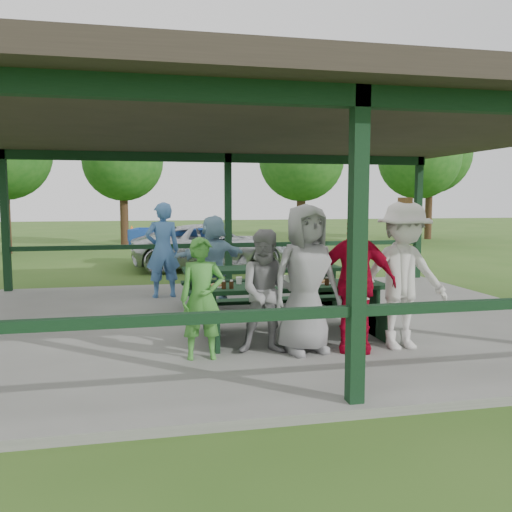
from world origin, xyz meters
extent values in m
plane|color=#32591B|center=(0.00, 0.00, 0.00)|extent=(90.00, 90.00, 0.00)
cube|color=slate|center=(0.00, 0.00, 0.05)|extent=(10.00, 8.00, 0.10)
cube|color=black|center=(0.00, -3.80, 1.60)|extent=(0.15, 0.15, 3.00)
cube|color=black|center=(-4.80, 3.80, 1.60)|extent=(0.15, 0.15, 3.00)
cube|color=black|center=(0.00, 3.80, 1.60)|extent=(0.15, 0.15, 3.00)
cube|color=black|center=(4.80, 3.80, 1.60)|extent=(0.15, 0.15, 3.00)
cube|color=black|center=(-2.40, -3.80, 1.00)|extent=(4.65, 0.10, 0.10)
cube|color=black|center=(-2.40, 3.80, 1.00)|extent=(4.65, 0.10, 0.10)
cube|color=black|center=(2.40, 3.80, 1.00)|extent=(4.65, 0.10, 0.10)
cube|color=black|center=(0.00, -3.80, 3.00)|extent=(9.80, 0.15, 0.20)
cube|color=black|center=(0.00, 3.80, 3.00)|extent=(9.80, 0.15, 0.20)
cube|color=#2D2620|center=(0.00, 0.00, 3.22)|extent=(10.60, 8.60, 0.24)
cube|color=black|center=(0.11, -1.20, 0.82)|extent=(2.71, 0.75, 0.06)
cube|color=black|center=(0.11, -1.75, 0.53)|extent=(2.71, 0.28, 0.05)
cube|color=black|center=(0.11, -0.65, 0.53)|extent=(2.71, 0.28, 0.05)
cube|color=black|center=(-1.07, -1.20, 0.47)|extent=(0.06, 0.70, 0.75)
cube|color=black|center=(1.28, -1.20, 0.47)|extent=(0.06, 0.70, 0.75)
cube|color=black|center=(-1.07, -1.20, 0.33)|extent=(0.06, 1.39, 0.45)
cube|color=black|center=(1.28, -1.20, 0.33)|extent=(0.06, 1.39, 0.45)
cube|color=black|center=(0.13, 0.80, 0.82)|extent=(2.82, 0.75, 0.06)
cube|color=black|center=(0.13, 0.25, 0.53)|extent=(2.82, 0.28, 0.05)
cube|color=black|center=(0.13, 1.35, 0.53)|extent=(2.82, 0.28, 0.05)
cube|color=black|center=(-1.10, 0.80, 0.47)|extent=(0.06, 0.70, 0.75)
cube|color=black|center=(1.36, 0.80, 0.47)|extent=(0.06, 0.70, 0.75)
cube|color=black|center=(-1.10, 0.80, 0.33)|extent=(0.06, 1.39, 0.45)
cube|color=black|center=(1.36, 0.80, 0.33)|extent=(0.06, 1.39, 0.45)
cylinder|color=white|center=(-0.99, -1.20, 0.86)|extent=(0.22, 0.22, 0.01)
torus|color=#956435|center=(-1.03, -1.22, 0.88)|extent=(0.10, 0.10, 0.03)
torus|color=#956435|center=(-0.95, -1.22, 0.88)|extent=(0.10, 0.10, 0.03)
torus|color=#956435|center=(-0.99, -1.16, 0.88)|extent=(0.10, 0.10, 0.03)
cylinder|color=white|center=(-0.16, -1.20, 0.86)|extent=(0.22, 0.22, 0.01)
torus|color=#956435|center=(-0.20, -1.22, 0.88)|extent=(0.10, 0.10, 0.03)
torus|color=#956435|center=(-0.12, -1.22, 0.88)|extent=(0.10, 0.10, 0.03)
torus|color=#956435|center=(-0.16, -1.16, 0.88)|extent=(0.10, 0.10, 0.03)
cylinder|color=white|center=(0.58, -1.20, 0.86)|extent=(0.22, 0.22, 0.01)
torus|color=#956435|center=(0.54, -1.22, 0.88)|extent=(0.10, 0.10, 0.03)
torus|color=#956435|center=(0.62, -1.22, 0.88)|extent=(0.10, 0.10, 0.03)
torus|color=#956435|center=(0.58, -1.16, 0.88)|extent=(0.10, 0.10, 0.03)
cylinder|color=white|center=(1.26, -1.20, 0.86)|extent=(0.22, 0.22, 0.01)
torus|color=#956435|center=(1.22, -1.22, 0.88)|extent=(0.10, 0.10, 0.03)
torus|color=#956435|center=(1.30, -1.22, 0.88)|extent=(0.10, 0.10, 0.03)
torus|color=#956435|center=(1.26, -1.16, 0.88)|extent=(0.10, 0.10, 0.03)
cylinder|color=#381E0F|center=(-0.91, -1.38, 0.90)|extent=(0.06, 0.06, 0.10)
cylinder|color=#381E0F|center=(-0.80, -1.38, 0.90)|extent=(0.06, 0.06, 0.10)
cylinder|color=#381E0F|center=(-0.43, -1.38, 0.90)|extent=(0.06, 0.06, 0.10)
cylinder|color=#381E0F|center=(0.44, -1.38, 0.90)|extent=(0.06, 0.06, 0.10)
cylinder|color=#381E0F|center=(0.57, -1.38, 0.90)|extent=(0.06, 0.06, 0.10)
cylinder|color=#381E0F|center=(0.57, -1.38, 0.90)|extent=(0.06, 0.06, 0.10)
cone|color=white|center=(-0.63, -1.00, 0.90)|extent=(0.09, 0.09, 0.10)
cone|color=white|center=(-0.44, -1.00, 0.90)|extent=(0.09, 0.09, 0.10)
cone|color=white|center=(0.07, -1.00, 0.90)|extent=(0.09, 0.09, 0.10)
cone|color=white|center=(0.11, -1.00, 0.90)|extent=(0.09, 0.09, 0.10)
cone|color=white|center=(0.42, -1.00, 0.90)|extent=(0.09, 0.09, 0.10)
imported|color=#418D33|center=(-1.28, -2.05, 0.85)|extent=(0.56, 0.38, 1.50)
imported|color=gray|center=(-0.43, -1.98, 0.89)|extent=(0.86, 0.72, 1.59)
imported|color=gray|center=(0.05, -2.04, 1.05)|extent=(1.04, 0.78, 1.91)
imported|color=#9D051D|center=(0.68, -2.10, 1.00)|extent=(1.15, 0.76, 1.81)
imported|color=silver|center=(1.35, -2.13, 1.07)|extent=(1.27, 0.76, 1.93)
cylinder|color=brown|center=(1.35, -2.13, 1.97)|extent=(0.33, 0.33, 0.02)
cylinder|color=brown|center=(1.35, -2.13, 2.03)|extent=(0.20, 0.20, 0.11)
imported|color=#7DA8C2|center=(-0.62, 1.77, 0.93)|extent=(1.61, 1.09, 1.66)
imported|color=#4270AC|center=(-1.56, 2.34, 1.05)|extent=(0.76, 0.56, 1.90)
imported|color=gray|center=(1.32, 1.54, 0.82)|extent=(0.82, 0.71, 1.45)
imported|color=silver|center=(0.13, 7.34, 0.66)|extent=(4.82, 2.28, 1.33)
cube|color=#1B4497|center=(-0.97, 8.82, 0.72)|extent=(2.76, 1.82, 0.11)
cube|color=#1B4497|center=(-1.11, 8.21, 0.95)|extent=(2.47, 0.64, 0.36)
cube|color=#1B4497|center=(-0.82, 9.44, 0.95)|extent=(2.47, 0.64, 0.36)
cube|color=#1B4497|center=(-2.20, 9.12, 0.95)|extent=(0.35, 1.24, 0.36)
cube|color=#1B4497|center=(0.26, 8.53, 0.95)|extent=(0.35, 1.24, 0.36)
cylinder|color=black|center=(-1.92, 8.36, 0.34)|extent=(0.71, 0.32, 0.69)
cylinder|color=yellow|center=(-1.92, 8.36, 0.34)|extent=(0.29, 0.25, 0.25)
cylinder|color=black|center=(-1.60, 9.67, 0.34)|extent=(0.71, 0.32, 0.69)
cylinder|color=yellow|center=(-1.60, 9.67, 0.34)|extent=(0.29, 0.25, 0.25)
cylinder|color=black|center=(-0.33, 7.97, 0.34)|extent=(0.71, 0.32, 0.69)
cylinder|color=yellow|center=(-0.33, 7.97, 0.34)|extent=(0.29, 0.25, 0.25)
cylinder|color=black|center=(-0.02, 9.29, 0.34)|extent=(0.71, 0.32, 0.69)
cylinder|color=yellow|center=(-0.02, 9.29, 0.34)|extent=(0.29, 0.25, 0.25)
cube|color=#1B4497|center=(0.70, 8.42, 0.63)|extent=(0.90, 0.28, 0.07)
cone|color=#F2590C|center=(-2.24, 9.13, 1.04)|extent=(0.10, 0.36, 0.36)
cylinder|color=#352215|center=(-6.95, 13.46, 1.40)|extent=(0.36, 0.36, 2.81)
sphere|color=#1B5215|center=(-6.95, 13.46, 3.82)|extent=(3.60, 3.60, 3.60)
cylinder|color=#352215|center=(-2.66, 16.34, 1.38)|extent=(0.36, 0.36, 2.76)
sphere|color=#1B5215|center=(-2.66, 16.34, 3.75)|extent=(3.53, 3.53, 3.53)
cylinder|color=#352215|center=(4.57, 13.03, 1.37)|extent=(0.36, 0.36, 2.74)
sphere|color=#1B5215|center=(4.57, 13.03, 3.72)|extent=(3.50, 3.50, 3.50)
cylinder|color=#352215|center=(10.47, 14.16, 1.44)|extent=(0.36, 0.36, 2.89)
sphere|color=#1B5215|center=(10.47, 14.16, 3.92)|extent=(3.69, 3.69, 3.69)
cylinder|color=#352215|center=(12.67, 17.03, 1.62)|extent=(0.36, 0.36, 3.23)
sphere|color=#1B5215|center=(12.67, 17.03, 4.40)|extent=(4.14, 4.14, 4.14)
camera|label=1|loc=(-2.01, -8.58, 2.06)|focal=38.00mm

